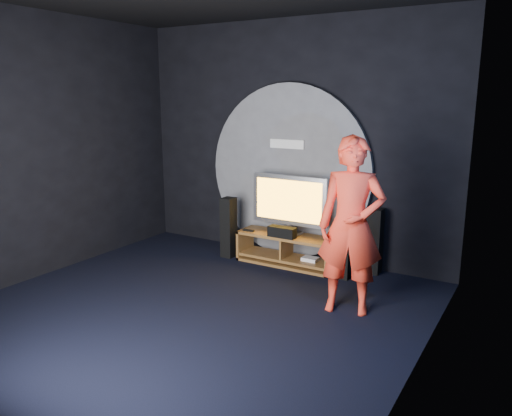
{
  "coord_description": "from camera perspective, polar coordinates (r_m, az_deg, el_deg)",
  "views": [
    {
      "loc": [
        3.37,
        -4.14,
        2.42
      ],
      "look_at": [
        0.27,
        1.05,
        1.05
      ],
      "focal_mm": 35.0,
      "sensor_mm": 36.0,
      "label": 1
    }
  ],
  "objects": [
    {
      "name": "floor",
      "position": [
        5.86,
        -7.71,
        -11.75
      ],
      "size": [
        5.0,
        5.0,
        0.0
      ],
      "primitive_type": "plane",
      "color": "black",
      "rests_on": "ground"
    },
    {
      "name": "player",
      "position": [
        5.64,
        10.83,
        -2.02
      ],
      "size": [
        0.83,
        0.65,
        2.01
      ],
      "primitive_type": "imported",
      "rotation": [
        0.0,
        0.0,
        0.26
      ],
      "color": "#F73821",
      "rests_on": "ground"
    },
    {
      "name": "subwoofer",
      "position": [
        6.96,
        9.65,
        -6.23
      ],
      "size": [
        0.32,
        0.32,
        0.35
      ],
      "primitive_type": "cube",
      "color": "black",
      "rests_on": "ground"
    },
    {
      "name": "tower_speaker_left",
      "position": [
        7.58,
        -3.16,
        -2.24
      ],
      "size": [
        0.18,
        0.2,
        0.92
      ],
      "primitive_type": "cube",
      "color": "black",
      "rests_on": "ground"
    },
    {
      "name": "media_console",
      "position": [
        7.3,
        3.55,
        -4.99
      ],
      "size": [
        1.46,
        0.45,
        0.45
      ],
      "color": "olive",
      "rests_on": "ground"
    },
    {
      "name": "left_wall",
      "position": [
        7.21,
        -24.01,
        6.35
      ],
      "size": [
        0.04,
        5.0,
        3.5
      ],
      "primitive_type": "cube",
      "color": "black",
      "rests_on": "ground"
    },
    {
      "name": "remote",
      "position": [
        7.4,
        -0.87,
        -2.57
      ],
      "size": [
        0.18,
        0.05,
        0.02
      ],
      "primitive_type": "cube",
      "color": "black",
      "rests_on": "media_console"
    },
    {
      "name": "center_speaker",
      "position": [
        7.09,
        2.99,
        -2.75
      ],
      "size": [
        0.4,
        0.15,
        0.15
      ],
      "primitive_type": "cube",
      "color": "black",
      "rests_on": "media_console"
    },
    {
      "name": "tv",
      "position": [
        7.18,
        3.82,
        0.67
      ],
      "size": [
        1.16,
        0.22,
        0.86
      ],
      "color": "#B7B8BF",
      "rests_on": "media_console"
    },
    {
      "name": "back_wall",
      "position": [
        7.47,
        3.96,
        7.61
      ],
      "size": [
        5.0,
        0.04,
        3.5
      ],
      "primitive_type": "cube",
      "color": "black",
      "rests_on": "ground"
    },
    {
      "name": "tower_speaker_right",
      "position": [
        7.06,
        13.43,
        -3.71
      ],
      "size": [
        0.18,
        0.2,
        0.92
      ],
      "primitive_type": "cube",
      "color": "black",
      "rests_on": "ground"
    },
    {
      "name": "wall_disc_panel",
      "position": [
        7.48,
        3.71,
        4.15
      ],
      "size": [
        2.6,
        0.11,
        2.6
      ],
      "color": "#515156",
      "rests_on": "ground"
    },
    {
      "name": "right_wall",
      "position": [
        4.28,
        18.79,
        3.07
      ],
      "size": [
        0.04,
        5.0,
        3.5
      ],
      "primitive_type": "cube",
      "color": "black",
      "rests_on": "ground"
    }
  ]
}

